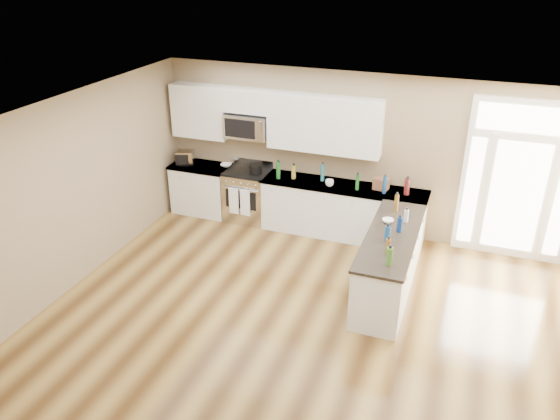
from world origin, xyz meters
name	(u,v)px	position (x,y,z in m)	size (l,w,h in m)	color
ground	(275,374)	(0.00, 0.00, 0.00)	(8.00, 8.00, 0.00)	#472E14
room_shell	(274,250)	(0.00, 0.00, 1.71)	(8.00, 8.00, 8.00)	#8C7758
back_cabinet_left	(202,190)	(-2.87, 3.69, 0.44)	(1.10, 0.66, 0.94)	silver
back_cabinet_right	(342,212)	(-0.16, 3.69, 0.44)	(2.85, 0.66, 0.94)	silver
peninsula_cabinet	(389,265)	(0.93, 2.24, 0.43)	(0.69, 2.32, 0.94)	silver
upper_cabinet_left	(201,111)	(-2.88, 3.83, 1.93)	(1.04, 0.33, 0.95)	silver
upper_cabinet_right	(324,124)	(-0.57, 3.83, 1.93)	(1.94, 0.33, 0.95)	silver
upper_cabinet_short	(248,101)	(-1.95, 3.83, 2.20)	(0.82, 0.33, 0.40)	silver
microwave	(247,126)	(-1.95, 3.80, 1.76)	(0.78, 0.41, 0.42)	silver
entry_door	(518,182)	(2.55, 3.95, 1.30)	(1.70, 0.10, 2.60)	white
kitchen_range	(248,195)	(-1.93, 3.69, 0.48)	(0.77, 0.69, 1.08)	silver
stockpot	(255,168)	(-1.76, 3.66, 1.04)	(0.24, 0.24, 0.19)	black
toaster_oven	(185,158)	(-3.15, 3.64, 1.07)	(0.31, 0.24, 0.26)	silver
cardboard_box	(381,184)	(0.47, 3.75, 1.04)	(0.24, 0.18, 0.20)	brown
bowl_left	(226,165)	(-2.40, 3.80, 0.97)	(0.20, 0.20, 0.05)	white
bowl_peninsula	(388,221)	(0.80, 2.58, 0.97)	(0.17, 0.17, 0.05)	white
cup_counter	(330,183)	(-0.37, 3.58, 1.00)	(0.14, 0.14, 0.11)	white
counter_bottles	(363,200)	(0.34, 2.94, 1.07)	(2.41, 2.44, 0.30)	#19591E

